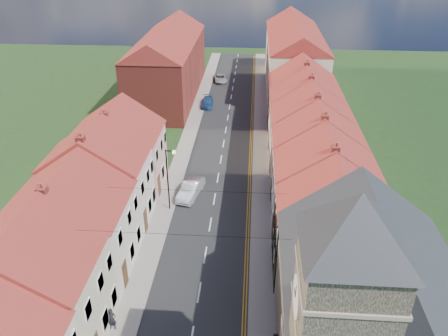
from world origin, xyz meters
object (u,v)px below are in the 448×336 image
at_px(church, 367,314).
at_px(car_distant, 220,78).
at_px(car_mid, 191,189).
at_px(lamppost, 168,176).
at_px(car_far, 207,103).
at_px(pedestrian_left, 112,319).

height_order(church, car_distant, church).
bearing_deg(car_mid, car_distant, 102.74).
height_order(car_mid, car_distant, car_mid).
xyz_separation_m(lamppost, car_far, (0.63, 25.96, -2.96)).
height_order(church, lamppost, church).
xyz_separation_m(car_mid, car_distant, (0.10, 34.80, -0.14)).
xyz_separation_m(church, car_mid, (-11.67, 19.17, -5.17)).
distance_m(car_mid, pedestrian_left, 16.34).
bearing_deg(pedestrian_left, lamppost, 79.78).
height_order(lamppost, car_distant, lamppost).
xyz_separation_m(lamppost, car_distant, (1.60, 37.29, -2.96)).
bearing_deg(pedestrian_left, car_mid, 75.37).
bearing_deg(church, car_far, 106.39).
distance_m(car_far, pedestrian_left, 39.62).
relative_size(car_mid, pedestrian_left, 2.65).
bearing_deg(car_distant, car_far, -105.39).
xyz_separation_m(car_far, pedestrian_left, (-1.92, -39.57, 0.36)).
xyz_separation_m(car_distant, pedestrian_left, (-2.89, -50.90, 0.36)).
xyz_separation_m(car_mid, car_far, (-0.87, 23.47, -0.14)).
relative_size(lamppost, car_distant, 1.45).
bearing_deg(church, pedestrian_left, 168.01).
bearing_deg(car_far, pedestrian_left, -95.12).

